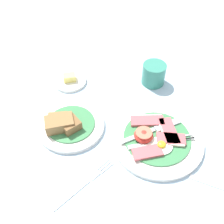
% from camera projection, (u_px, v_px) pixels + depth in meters
% --- Properties ---
extents(ground_plane, '(3.00, 3.00, 0.00)m').
position_uv_depth(ground_plane, '(137.00, 143.00, 0.72)').
color(ground_plane, '#A3BCD1').
extents(breakfast_plate, '(0.25, 0.25, 0.04)m').
position_uv_depth(breakfast_plate, '(155.00, 138.00, 0.72)').
color(breakfast_plate, silver).
rests_on(breakfast_plate, ground_plane).
extents(bread_plate, '(0.19, 0.19, 0.05)m').
position_uv_depth(bread_plate, '(67.00, 124.00, 0.75)').
color(bread_plate, silver).
rests_on(bread_plate, ground_plane).
extents(sugar_cup, '(0.08, 0.08, 0.07)m').
position_uv_depth(sugar_cup, '(153.00, 73.00, 0.87)').
color(sugar_cup, '#337F6B').
rests_on(sugar_cup, ground_plane).
extents(butter_dish, '(0.11, 0.11, 0.03)m').
position_uv_depth(butter_dish, '(69.00, 81.00, 0.89)').
color(butter_dish, silver).
rests_on(butter_dish, ground_plane).
extents(fork_on_cloth, '(0.14, 0.14, 0.01)m').
position_uv_depth(fork_on_cloth, '(82.00, 184.00, 0.63)').
color(fork_on_cloth, silver).
rests_on(fork_on_cloth, ground_plane).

